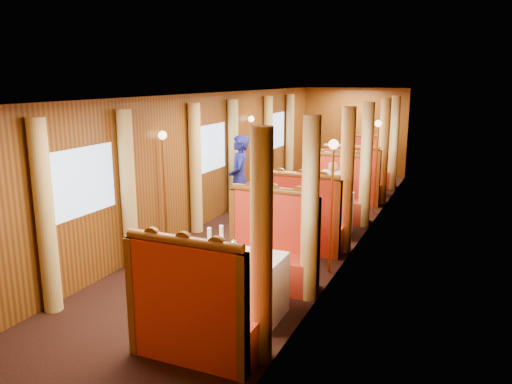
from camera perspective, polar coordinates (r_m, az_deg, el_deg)
The scene contains 49 objects.
floor at distance 9.45m, azimuth 2.94°, elevation -4.18°, with size 3.00×12.00×0.01m, color black, non-canonical shape.
ceiling at distance 9.04m, azimuth 3.12°, elevation 11.15°, with size 3.00×12.00×0.01m, color silver, non-canonical shape.
wall_far at distance 14.89m, azimuth 11.16°, elevation 6.80°, with size 3.00×2.50×0.01m, color brown, non-canonical shape.
wall_near at distance 4.28m, azimuth -26.72°, elevation -9.47°, with size 3.00×2.50×0.01m, color brown, non-canonical shape.
wall_left at distance 9.78m, azimuth -5.26°, elevation 3.89°, with size 12.00×2.50×0.01m, color brown, non-canonical shape.
wall_right at distance 8.76m, azimuth 12.27°, elevation 2.59°, with size 12.00×2.50×0.01m, color brown, non-canonical shape.
doorway_far at distance 14.89m, azimuth 11.10°, elevation 5.83°, with size 0.80×0.04×2.00m, color brown.
table_near at distance 6.02m, azimuth -2.10°, elevation -10.62°, with size 1.05×0.72×0.75m, color white.
banquette_near_fwd at distance 5.19m, azimuth -7.06°, elevation -14.17°, with size 1.30×0.55×1.34m.
banquette_near_aft at distance 6.86m, azimuth 1.56°, elevation -7.14°, with size 1.30×0.55×1.34m.
table_mid at distance 9.13m, azimuth 7.38°, elevation -2.45°, with size 1.05×0.72×0.75m, color white.
banquette_mid_fwd at distance 8.18m, azimuth 5.41°, elevation -3.86°, with size 1.30×0.55×1.34m.
banquette_mid_aft at distance 10.06m, azimuth 9.00°, elevation -0.76°, with size 1.30×0.55×1.34m.
table_far at distance 12.44m, azimuth 11.87°, elevation 1.52°, with size 1.05×0.72×0.75m, color white.
banquette_far_fwd at distance 11.46m, azimuth 10.85°, elevation 0.84°, with size 1.30×0.55×1.34m.
banquette_far_aft at distance 13.41m, azimuth 12.77°, elevation 2.50°, with size 1.30×0.55×1.34m.
tea_tray at distance 5.92m, azimuth -3.33°, elevation -7.07°, with size 0.34×0.26×0.01m, color silver.
teapot_left at distance 5.83m, azimuth -3.95°, elevation -6.81°, with size 0.15×0.12×0.13m, color silver, non-canonical shape.
teapot_right at distance 5.77m, azimuth -2.80°, elevation -7.08°, with size 0.14×0.10×0.11m, color silver, non-canonical shape.
teapot_back at distance 5.94m, azimuth -2.56°, elevation -6.43°, with size 0.15×0.11×0.12m, color silver, non-canonical shape.
fruit_plate at distance 5.67m, azimuth -0.02°, elevation -7.84°, with size 0.24×0.24×0.05m.
cup_inboard at distance 6.10m, azimuth -5.35°, elevation -5.51°, with size 0.08×0.08×0.26m.
cup_outboard at distance 6.17m, azimuth -3.97°, elevation -5.24°, with size 0.08×0.08×0.26m.
rose_vase_mid at distance 9.02m, azimuth 7.67°, elevation 0.97°, with size 0.06×0.06×0.36m.
rose_vase_far at distance 12.37m, azimuth 12.00°, elevation 4.05°, with size 0.06×0.06×0.36m.
window_left_near at distance 6.92m, azimuth -19.15°, elevation 1.13°, with size 1.20×0.90×0.01m, color #90ADD4, non-canonical shape.
curtain_left_near_a at distance 6.37m, azimuth -22.96°, elevation -2.71°, with size 0.22×0.22×2.35m, color #D5BF6D.
curtain_left_near_b at distance 7.49m, azimuth -14.40°, elevation 0.15°, with size 0.22×0.22×2.35m, color #D5BF6D.
window_right_near at distance 5.41m, azimuth 4.87°, elevation -1.34°, with size 1.20×0.90×0.01m, color #90ADD4, non-canonical shape.
curtain_right_near_a at distance 4.82m, azimuth 0.63°, elevation -6.50°, with size 0.22×0.22×2.35m, color #D5BF6D.
curtain_right_near_b at distance 6.23m, azimuth 6.19°, elevation -2.07°, with size 0.22×0.22×2.35m, color #D5BF6D.
window_left_mid at distance 9.74m, azimuth -5.21°, elevation 5.04°, with size 1.20×0.90×0.01m, color #90ADD4, non-canonical shape.
curtain_left_mid_a at distance 9.06m, azimuth -6.94°, elevation 2.65°, with size 0.22×0.22×2.35m, color #D5BF6D.
curtain_left_mid_b at distance 10.42m, azimuth -2.62°, elevation 4.07°, with size 0.22×0.22×2.35m, color #D5BF6D.
window_right_mid at distance 8.73m, azimuth 12.23°, elevation 3.89°, with size 1.20×0.90×0.01m, color #90ADD4, non-canonical shape.
curtain_right_mid_a at distance 8.05m, azimuth 10.31°, elevation 1.24°, with size 0.22×0.22×2.35m, color #D5BF6D.
curtain_right_mid_b at distance 9.55m, azimuth 12.46°, elevation 2.97°, with size 0.22×0.22×2.35m, color #D5BF6D.
window_left_far at distance 12.90m, azimuth 2.27°, elevation 7.01°, with size 1.20×0.90×0.01m, color #90ADD4, non-canonical shape.
curtain_left_far_a at distance 12.18m, azimuth 1.39°, elevation 5.36°, with size 0.22×0.22×2.35m, color #D5BF6D.
curtain_left_far_b at distance 13.62m, azimuth 3.86°, elevation 6.15°, with size 0.22×0.22×2.35m, color #D5BF6D.
window_right_far at distance 12.16m, azimuth 15.52°, elevation 6.19°, with size 1.20×0.90×0.01m, color #90ADD4, non-canonical shape.
curtain_right_far_a at distance 11.44m, azimuth 14.35°, elevation 4.48°, with size 0.22×0.22×2.35m, color #D5BF6D.
curtain_right_far_b at distance 12.97m, azimuth 15.48°, elevation 5.37°, with size 0.22×0.22×2.35m, color #D5BF6D.
sconce_left_fore at distance 8.23m, azimuth -10.49°, elevation 2.96°, with size 0.14×0.14×1.95m.
sconce_right_fore at distance 7.08m, azimuth 8.73°, elevation 1.43°, with size 0.14×0.14×1.95m.
sconce_left_aft at distance 11.27m, azimuth -0.55°, elevation 5.83°, with size 0.14×0.14×1.95m.
sconce_right_aft at distance 10.46m, azimuth 13.66°, elevation 4.91°, with size 0.14×0.14×1.95m.
steward at distance 9.66m, azimuth -1.91°, elevation 1.47°, with size 0.63×0.41×1.72m, color navy.
passenger at distance 9.74m, azimuth 8.68°, elevation 0.72°, with size 0.40×0.44×0.76m.
Camera 1 is at (3.13, -8.47, 2.78)m, focal length 35.00 mm.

